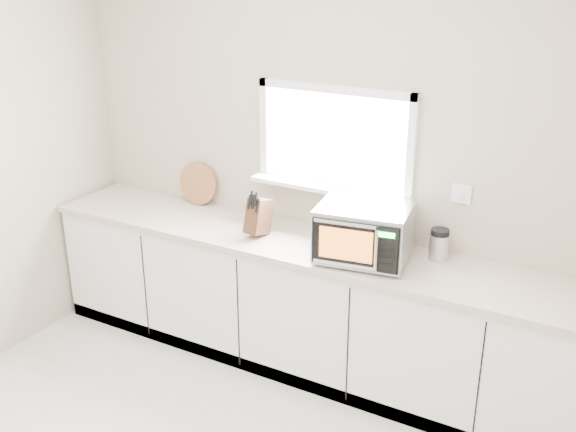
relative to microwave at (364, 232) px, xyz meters
The scene contains 7 objects.
back_wall 0.59m from the microwave, 135.60° to the left, with size 4.00×0.17×2.70m.
cabinets 0.77m from the microwave, 169.25° to the left, with size 3.92×0.60×0.88m, color white.
countertop 0.43m from the microwave, behind, with size 3.92×0.64×0.04m, color #C1AF9F.
microwave is the anchor object (origin of this frame).
knife_block 0.76m from the microwave, behind, with size 0.12×0.23×0.32m.
cutting_board 1.50m from the microwave, 168.00° to the left, with size 0.32×0.32×0.02m, color #935A39.
coffee_grinder 0.47m from the microwave, 29.88° to the left, with size 0.12×0.12×0.20m.
Camera 1 is at (1.81, -1.86, 2.68)m, focal length 42.00 mm.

